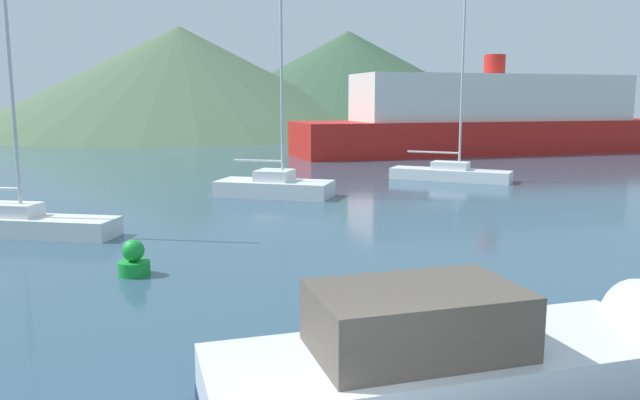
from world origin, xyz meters
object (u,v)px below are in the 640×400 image
(motorboat_near, at_px, (497,359))
(sailboat_inner, at_px, (275,185))
(ferry_distant, at_px, (492,119))
(buoy_marker, at_px, (134,260))
(sailboat_middle, at_px, (450,172))
(sailboat_outer, at_px, (7,221))

(motorboat_near, xyz_separation_m, sailboat_inner, (-3.28, 19.50, -0.02))
(ferry_distant, bearing_deg, buoy_marker, -133.90)
(motorboat_near, xyz_separation_m, sailboat_middle, (6.25, 24.49, -0.06))
(sailboat_middle, bearing_deg, ferry_distant, 93.14)
(buoy_marker, bearing_deg, sailboat_inner, 74.43)
(sailboat_middle, bearing_deg, motorboat_near, -75.39)
(sailboat_outer, xyz_separation_m, ferry_distant, (26.57, 29.78, 2.32))
(sailboat_outer, bearing_deg, motorboat_near, -31.05)
(motorboat_near, relative_size, buoy_marker, 9.49)
(sailboat_middle, height_order, sailboat_outer, sailboat_middle)
(buoy_marker, bearing_deg, sailboat_outer, 135.20)
(motorboat_near, xyz_separation_m, buoy_marker, (-6.80, 6.86, -0.16))
(sailboat_outer, height_order, buoy_marker, sailboat_outer)
(motorboat_near, distance_m, sailboat_inner, 19.77)
(motorboat_near, relative_size, ferry_distant, 0.26)
(ferry_distant, bearing_deg, sailboat_inner, -141.15)
(motorboat_near, height_order, sailboat_inner, sailboat_inner)
(sailboat_inner, bearing_deg, ferry_distant, 70.52)
(sailboat_inner, height_order, sailboat_outer, sailboat_inner)
(sailboat_middle, relative_size, buoy_marker, 11.75)
(motorboat_near, distance_m, sailboat_middle, 25.27)
(sailboat_inner, distance_m, buoy_marker, 13.12)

